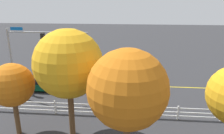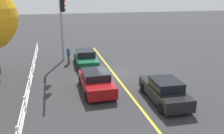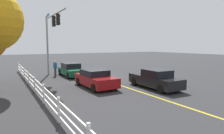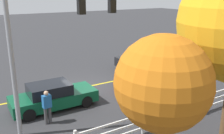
% 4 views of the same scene
% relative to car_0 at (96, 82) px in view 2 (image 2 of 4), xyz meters
% --- Properties ---
extents(ground_plane, '(120.00, 120.00, 0.00)m').
position_rel_car_0_xyz_m(ground_plane, '(3.70, -2.11, -0.70)').
color(ground_plane, '#2D2D30').
extents(lane_center_stripe, '(28.00, 0.16, 0.01)m').
position_rel_car_0_xyz_m(lane_center_stripe, '(-0.30, -2.11, -0.69)').
color(lane_center_stripe, gold).
rests_on(lane_center_stripe, ground_plane).
extents(signal_assembly, '(7.21, 0.38, 6.67)m').
position_rel_car_0_xyz_m(signal_assembly, '(6.65, 1.80, 4.01)').
color(signal_assembly, gray).
rests_on(signal_assembly, ground_plane).
extents(car_0, '(4.42, 2.07, 1.41)m').
position_rel_car_0_xyz_m(car_0, '(0.00, 0.00, 0.00)').
color(car_0, maroon).
rests_on(car_0, ground_plane).
extents(car_1, '(4.70, 1.97, 1.49)m').
position_rel_car_0_xyz_m(car_1, '(-2.64, -3.89, 0.01)').
color(car_1, black).
rests_on(car_1, ground_plane).
extents(car_2, '(4.59, 1.92, 1.42)m').
position_rel_car_0_xyz_m(car_2, '(6.53, -0.16, -0.01)').
color(car_2, '#0C4C2D').
rests_on(car_2, ground_plane).
extents(pedestrian, '(0.43, 0.30, 1.69)m').
position_rel_car_0_xyz_m(pedestrian, '(7.31, 1.38, 0.23)').
color(pedestrian, '#3F3F42').
rests_on(pedestrian, ground_plane).
extents(white_rail_fence, '(26.10, 0.10, 1.15)m').
position_rel_car_0_xyz_m(white_rail_fence, '(0.70, 4.48, -0.10)').
color(white_rail_fence, white).
rests_on(white_rail_fence, ground_plane).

